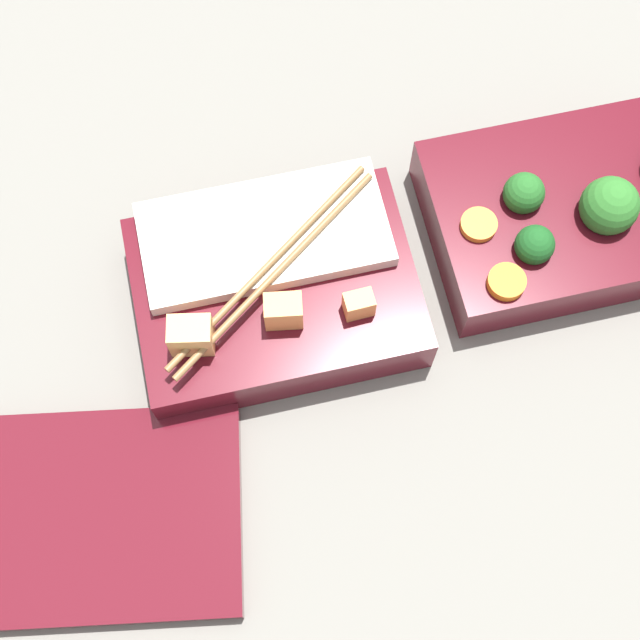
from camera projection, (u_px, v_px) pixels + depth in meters
ground_plane at (407, 277)px, 0.69m from camera, size 3.00×3.00×0.00m
bento_tray_vegetable at (572, 212)px, 0.68m from camera, size 0.20×0.15×0.08m
bento_tray_rice at (273, 282)px, 0.66m from camera, size 0.20×0.15×0.07m
bento_lid at (97, 515)px, 0.62m from camera, size 0.22×0.18×0.02m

